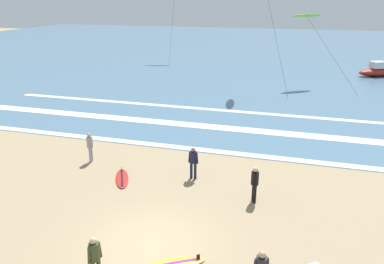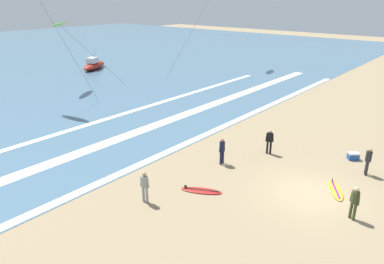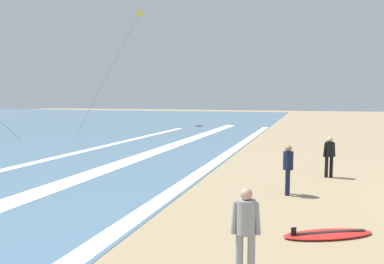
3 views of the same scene
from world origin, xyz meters
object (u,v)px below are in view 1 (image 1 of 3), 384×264
(surfer_left_far, at_px, (193,160))
(surfer_foreground_main, at_px, (255,181))
(surfer_mid_group, at_px, (90,145))
(surfboard_foreground_flat, at_px, (122,178))
(offshore_boat, at_px, (380,71))
(surfboard_left_pile, at_px, (174,264))
(kite_lime_low_near, at_px, (307,16))
(surfer_left_near, at_px, (95,256))

(surfer_left_far, bearing_deg, surfer_foreground_main, -24.36)
(surfer_mid_group, distance_m, surfboard_foreground_flat, 3.02)
(surfer_foreground_main, height_order, offshore_boat, offshore_boat)
(surfboard_left_pile, bearing_deg, surfer_left_far, 100.53)
(surfboard_left_pile, xyz_separation_m, offshore_boat, (11.45, 36.18, 0.51))
(surfer_mid_group, relative_size, kite_lime_low_near, 0.24)
(surfboard_left_pile, bearing_deg, surfer_mid_group, 136.07)
(surfer_left_near, distance_m, surfboard_foreground_flat, 7.09)
(surfer_mid_group, relative_size, surfboard_foreground_flat, 0.75)
(surfboard_foreground_flat, distance_m, kite_lime_low_near, 26.31)
(surfer_left_near, distance_m, surfboard_left_pile, 2.61)
(surfer_left_near, bearing_deg, surfer_left_far, 83.71)
(surfer_mid_group, height_order, offshore_boat, offshore_boat)
(surfer_left_far, height_order, surfer_left_near, same)
(surfboard_left_pile, relative_size, offshore_boat, 0.39)
(surfboard_left_pile, bearing_deg, surfboard_foreground_flat, 130.31)
(surfer_mid_group, bearing_deg, surfer_foreground_main, -11.50)
(surfer_foreground_main, xyz_separation_m, surfboard_left_pile, (-1.93, -4.85, -0.91))
(surfboard_foreground_flat, bearing_deg, kite_lime_low_near, 72.57)
(surfer_mid_group, distance_m, surfboard_left_pile, 9.63)
(surfer_foreground_main, distance_m, surfboard_foreground_flat, 6.42)
(kite_lime_low_near, xyz_separation_m, offshore_boat, (8.23, 6.66, -5.97))
(surfboard_foreground_flat, bearing_deg, surfer_left_far, 17.87)
(kite_lime_low_near, bearing_deg, surfer_mid_group, -113.87)
(surfer_left_far, bearing_deg, surfer_mid_group, 176.04)
(surfer_left_far, xyz_separation_m, kite_lime_low_near, (4.39, 23.28, 5.56))
(surfer_left_near, relative_size, surfboard_left_pile, 0.76)
(surfer_left_far, relative_size, offshore_boat, 0.30)
(surfer_left_far, relative_size, surfer_mid_group, 1.00)
(surfer_left_far, xyz_separation_m, offshore_boat, (12.61, 29.93, -0.40))
(surfer_mid_group, relative_size, offshore_boat, 0.30)
(surfer_left_far, distance_m, surfboard_left_pile, 6.42)
(surfer_mid_group, xyz_separation_m, surfer_left_near, (4.90, -8.05, 0.00))
(surfer_mid_group, relative_size, surfboard_left_pile, 0.76)
(surfer_left_near, bearing_deg, kite_lime_low_near, 80.40)
(surfboard_foreground_flat, height_order, offshore_boat, offshore_boat)
(surfer_left_near, distance_m, offshore_boat, 39.93)
(surfer_foreground_main, xyz_separation_m, surfer_left_far, (-3.09, 1.40, 0.00))
(surfer_mid_group, bearing_deg, surfer_left_near, -58.70)
(surfer_left_far, relative_size, surfer_left_near, 1.00)
(surfboard_left_pile, bearing_deg, kite_lime_low_near, 83.77)
(surfer_foreground_main, bearing_deg, kite_lime_low_near, 87.00)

